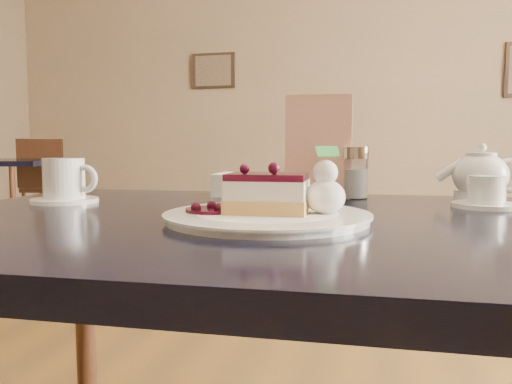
% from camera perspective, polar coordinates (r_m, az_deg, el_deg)
% --- Properties ---
extents(main_table, '(1.21, 0.83, 0.74)m').
position_cam_1_polar(main_table, '(0.80, 1.92, -8.32)').
color(main_table, black).
rests_on(main_table, ground).
extents(dessert_plate, '(0.30, 0.30, 0.01)m').
position_cam_1_polar(dessert_plate, '(0.74, 1.30, -2.91)').
color(dessert_plate, white).
rests_on(dessert_plate, main_table).
extents(cheesecake_slice, '(0.12, 0.09, 0.06)m').
position_cam_1_polar(cheesecake_slice, '(0.73, 1.30, -0.19)').
color(cheesecake_slice, '#E9CC62').
rests_on(cheesecake_slice, dessert_plate).
extents(whipped_cream, '(0.06, 0.06, 0.05)m').
position_cam_1_polar(whipped_cream, '(0.73, 7.90, -0.52)').
color(whipped_cream, white).
rests_on(whipped_cream, dessert_plate).
extents(berry_sauce, '(0.08, 0.08, 0.01)m').
position_cam_1_polar(berry_sauce, '(0.75, -5.08, -2.08)').
color(berry_sauce, black).
rests_on(berry_sauce, dessert_plate).
extents(coffee_set, '(0.14, 0.13, 0.09)m').
position_cam_1_polar(coffee_set, '(1.04, -20.96, 0.99)').
color(coffee_set, white).
rests_on(coffee_set, main_table).
extents(tea_set, '(0.16, 0.24, 0.10)m').
position_cam_1_polar(tea_set, '(1.09, 24.30, 1.23)').
color(tea_set, white).
rests_on(tea_set, main_table).
extents(menu_card, '(0.14, 0.03, 0.22)m').
position_cam_1_polar(menu_card, '(1.06, 7.16, 5.14)').
color(menu_card, '#F6E2BD').
rests_on(menu_card, main_table).
extents(sugar_shaker, '(0.06, 0.06, 0.11)m').
position_cam_1_polar(sugar_shaker, '(1.06, 11.19, 2.22)').
color(sugar_shaker, white).
rests_on(sugar_shaker, main_table).
extents(napkin_stack, '(0.12, 0.12, 0.05)m').
position_cam_1_polar(napkin_stack, '(1.12, -1.45, 0.89)').
color(napkin_stack, white).
rests_on(napkin_stack, main_table).
extents(bg_table_far_left, '(1.13, 1.78, 1.18)m').
position_cam_1_polar(bg_table_far_left, '(4.60, -27.25, -5.01)').
color(bg_table_far_left, black).
rests_on(bg_table_far_left, ground).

